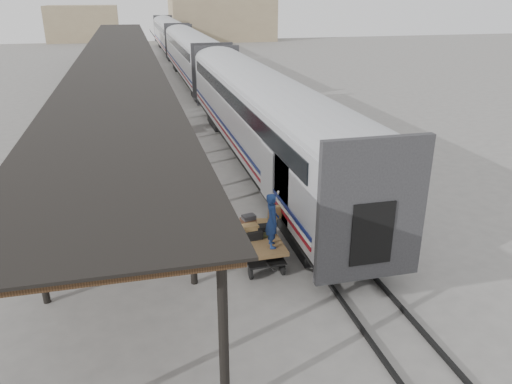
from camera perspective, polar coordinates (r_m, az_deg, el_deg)
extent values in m
plane|color=slate|center=(16.99, -3.37, -6.26)|extent=(160.00, 160.00, 0.00)
cube|color=silver|center=(24.11, 0.47, 8.90)|extent=(3.00, 24.00, 2.90)
cube|color=#28282B|center=(13.45, 13.12, -2.38)|extent=(3.04, 0.22, 3.50)
cube|color=black|center=(23.60, -3.17, 10.82)|extent=(0.04, 22.08, 0.65)
cube|color=black|center=(24.54, 0.46, 5.03)|extent=(2.55, 23.04, 0.50)
cube|color=silver|center=(49.40, -7.29, 15.37)|extent=(3.00, 24.00, 2.90)
cube|color=#28282B|center=(37.71, -4.99, 13.51)|extent=(3.04, 0.22, 3.50)
cube|color=black|center=(49.16, -9.17, 16.30)|extent=(0.04, 22.08, 0.65)
cube|color=black|center=(49.62, -7.19, 13.42)|extent=(2.55, 23.04, 0.50)
cube|color=silver|center=(75.18, -9.85, 17.39)|extent=(3.00, 24.00, 2.90)
cube|color=#28282B|center=(63.36, -8.93, 16.67)|extent=(3.04, 0.22, 3.50)
cube|color=black|center=(75.02, -11.11, 17.99)|extent=(0.04, 22.08, 0.65)
cube|color=black|center=(75.32, -9.77, 16.10)|extent=(2.55, 23.04, 0.50)
cube|color=black|center=(16.07, 3.64, 0.49)|extent=(0.50, 1.70, 2.00)
imported|color=silver|center=(16.12, 3.63, 0.04)|extent=(0.72, 0.89, 1.72)
cube|color=#A37C46|center=(16.12, 2.38, -2.30)|extent=(0.57, 0.25, 0.42)
cube|color=#422B19|center=(38.98, -15.50, 15.18)|extent=(4.60, 64.00, 0.18)
cube|color=black|center=(38.96, -15.51, 15.36)|extent=(4.90, 64.30, 0.06)
cylinder|color=black|center=(39.32, -18.24, 11.99)|extent=(0.20, 0.20, 4.00)
cylinder|color=black|center=(70.08, -16.81, 16.02)|extent=(0.20, 0.20, 4.00)
cylinder|color=black|center=(9.88, -3.75, -15.48)|extent=(0.20, 0.20, 4.00)
cylinder|color=black|center=(39.24, -12.15, 12.56)|extent=(0.20, 0.20, 4.00)
cylinder|color=black|center=(70.03, -13.33, 16.34)|extent=(0.20, 0.20, 4.00)
cube|color=black|center=(49.67, -7.99, 12.41)|extent=(0.10, 150.00, 0.12)
cube|color=black|center=(49.83, -6.30, 12.52)|extent=(0.10, 150.00, 0.12)
cube|color=tan|center=(94.33, -3.94, 19.32)|extent=(18.00, 10.00, 8.00)
cube|color=tan|center=(97.17, -19.16, 17.73)|extent=(12.00, 8.00, 6.00)
cube|color=brown|center=(15.70, 0.30, -5.40)|extent=(1.29, 2.42, 0.12)
cube|color=black|center=(15.87, 0.30, -6.52)|extent=(1.18, 2.32, 0.06)
cylinder|color=black|center=(15.08, -0.62, -9.25)|extent=(0.09, 0.40, 0.40)
cylinder|color=black|center=(15.32, 3.06, -8.74)|extent=(0.09, 0.40, 0.40)
cylinder|color=black|center=(16.70, -2.22, -5.99)|extent=(0.09, 0.40, 0.40)
cylinder|color=black|center=(16.91, 1.10, -5.59)|extent=(0.09, 0.40, 0.40)
cube|color=#3D3C3F|center=(16.02, -1.20, -4.11)|extent=(0.72, 0.50, 0.24)
cube|color=#A37C46|center=(16.30, 0.66, -3.67)|extent=(0.68, 0.54, 0.22)
cube|color=black|center=(15.58, -0.62, -4.83)|extent=(0.71, 0.53, 0.27)
cube|color=#3E472A|center=(15.76, 0.95, -4.67)|extent=(0.54, 0.39, 0.19)
cube|color=#513020|center=(15.90, -0.92, -3.52)|extent=(0.62, 0.50, 0.20)
cube|color=#A37C46|center=(15.55, -0.64, -4.08)|extent=(0.50, 0.39, 0.19)
cube|color=#3D3C3F|center=(15.86, -0.83, -2.90)|extent=(0.46, 0.37, 0.14)
cube|color=black|center=(15.69, 0.89, -4.11)|extent=(0.47, 0.35, 0.17)
cube|color=maroon|center=(30.50, -11.68, 7.37)|extent=(1.22, 1.79, 1.00)
cube|color=maroon|center=(30.77, -11.93, 8.76)|extent=(1.03, 0.79, 0.39)
cylinder|color=black|center=(29.95, -12.24, 6.24)|extent=(0.19, 0.42, 0.40)
cylinder|color=black|center=(30.09, -10.56, 6.44)|extent=(0.19, 0.42, 0.40)
cylinder|color=black|center=(31.12, -12.64, 6.79)|extent=(0.19, 0.42, 0.40)
cylinder|color=black|center=(31.26, -11.02, 6.98)|extent=(0.19, 0.42, 0.40)
imported|color=navy|center=(14.80, 1.86, -3.26)|extent=(0.45, 0.65, 1.71)
imported|color=black|center=(30.63, -14.80, 7.69)|extent=(1.11, 0.64, 1.77)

